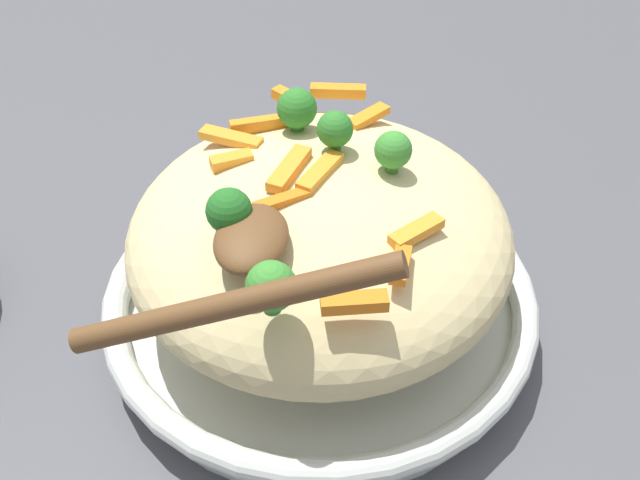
% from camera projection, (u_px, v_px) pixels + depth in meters
% --- Properties ---
extents(ground_plane, '(2.40, 2.40, 0.00)m').
position_uv_depth(ground_plane, '(320.00, 322.00, 0.54)').
color(ground_plane, '#4C4C51').
extents(serving_bowl, '(0.30, 0.30, 0.04)m').
position_uv_depth(serving_bowl, '(320.00, 302.00, 0.52)').
color(serving_bowl, silver).
rests_on(serving_bowl, ground_plane).
extents(pasta_mound, '(0.25, 0.25, 0.10)m').
position_uv_depth(pasta_mound, '(320.00, 235.00, 0.48)').
color(pasta_mound, '#DBC689').
rests_on(pasta_mound, serving_bowl).
extents(carrot_piece_0, '(0.03, 0.01, 0.01)m').
position_uv_depth(carrot_piece_0, '(401.00, 265.00, 0.40)').
color(carrot_piece_0, orange).
rests_on(carrot_piece_0, pasta_mound).
extents(carrot_piece_1, '(0.02, 0.04, 0.01)m').
position_uv_depth(carrot_piece_1, '(354.00, 302.00, 0.38)').
color(carrot_piece_1, orange).
rests_on(carrot_piece_1, pasta_mound).
extents(carrot_piece_2, '(0.02, 0.04, 0.01)m').
position_uv_depth(carrot_piece_2, '(231.00, 138.00, 0.49)').
color(carrot_piece_2, orange).
rests_on(carrot_piece_2, pasta_mound).
extents(carrot_piece_3, '(0.04, 0.03, 0.01)m').
position_uv_depth(carrot_piece_3, '(322.00, 174.00, 0.45)').
color(carrot_piece_3, orange).
rests_on(carrot_piece_3, pasta_mound).
extents(carrot_piece_4, '(0.03, 0.03, 0.01)m').
position_uv_depth(carrot_piece_4, '(416.00, 231.00, 0.42)').
color(carrot_piece_4, orange).
rests_on(carrot_piece_4, pasta_mound).
extents(carrot_piece_5, '(0.04, 0.02, 0.01)m').
position_uv_depth(carrot_piece_5, '(290.00, 165.00, 0.45)').
color(carrot_piece_5, orange).
rests_on(carrot_piece_5, pasta_mound).
extents(carrot_piece_6, '(0.03, 0.03, 0.01)m').
position_uv_depth(carrot_piece_6, '(282.00, 201.00, 0.43)').
color(carrot_piece_6, orange).
rests_on(carrot_piece_6, pasta_mound).
extents(carrot_piece_7, '(0.01, 0.04, 0.01)m').
position_uv_depth(carrot_piece_7, '(338.00, 91.00, 0.53)').
color(carrot_piece_7, orange).
rests_on(carrot_piece_7, pasta_mound).
extents(carrot_piece_8, '(0.03, 0.03, 0.01)m').
position_uv_depth(carrot_piece_8, '(292.00, 99.00, 0.52)').
color(carrot_piece_8, orange).
rests_on(carrot_piece_8, pasta_mound).
extents(carrot_piece_9, '(0.03, 0.03, 0.01)m').
position_uv_depth(carrot_piece_9, '(368.00, 117.00, 0.51)').
color(carrot_piece_9, orange).
rests_on(carrot_piece_9, pasta_mound).
extents(carrot_piece_10, '(0.02, 0.04, 0.01)m').
position_uv_depth(carrot_piece_10, '(259.00, 124.00, 0.50)').
color(carrot_piece_10, orange).
rests_on(carrot_piece_10, pasta_mound).
extents(carrot_piece_11, '(0.02, 0.03, 0.01)m').
position_uv_depth(carrot_piece_11, '(232.00, 161.00, 0.47)').
color(carrot_piece_11, orange).
rests_on(carrot_piece_11, pasta_mound).
extents(broccoli_floret_0, '(0.03, 0.03, 0.03)m').
position_uv_depth(broccoli_floret_0, '(229.00, 212.00, 0.41)').
color(broccoli_floret_0, '#205B1C').
rests_on(broccoli_floret_0, pasta_mound).
extents(broccoli_floret_1, '(0.02, 0.02, 0.03)m').
position_uv_depth(broccoli_floret_1, '(335.00, 130.00, 0.46)').
color(broccoli_floret_1, '#296820').
rests_on(broccoli_floret_1, pasta_mound).
extents(broccoli_floret_2, '(0.03, 0.03, 0.03)m').
position_uv_depth(broccoli_floret_2, '(271.00, 287.00, 0.37)').
color(broccoli_floret_2, '#377928').
rests_on(broccoli_floret_2, pasta_mound).
extents(broccoli_floret_3, '(0.02, 0.02, 0.03)m').
position_uv_depth(broccoli_floret_3, '(393.00, 151.00, 0.45)').
color(broccoli_floret_3, '#377928').
rests_on(broccoli_floret_3, pasta_mound).
extents(broccoli_floret_4, '(0.03, 0.03, 0.03)m').
position_uv_depth(broccoli_floret_4, '(297.00, 109.00, 0.48)').
color(broccoli_floret_4, '#296820').
rests_on(broccoli_floret_4, pasta_mound).
extents(serving_spoon, '(0.11, 0.15, 0.07)m').
position_uv_depth(serving_spoon, '(245.00, 259.00, 0.37)').
color(serving_spoon, brown).
rests_on(serving_spoon, pasta_mound).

